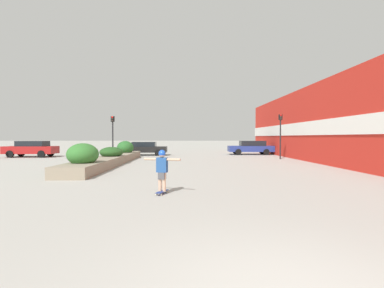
{
  "coord_description": "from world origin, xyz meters",
  "views": [
    {
      "loc": [
        -1.19,
        -3.34,
        1.85
      ],
      "look_at": [
        -0.85,
        15.32,
        1.42
      ],
      "focal_mm": 28.0,
      "sensor_mm": 36.0,
      "label": 1
    }
  ],
  "objects_px": {
    "traffic_light_left": "(113,130)",
    "traffic_light_right": "(280,129)",
    "skateboard": "(162,192)",
    "car_center_left": "(146,148)",
    "car_rightmost": "(382,148)",
    "car_leftmost": "(31,149)",
    "skateboarder": "(162,166)",
    "car_center_right": "(251,147)"
  },
  "relations": [
    {
      "from": "traffic_light_left",
      "to": "traffic_light_right",
      "type": "xyz_separation_m",
      "value": [
        13.96,
        0.18,
        0.1
      ]
    },
    {
      "from": "skateboard",
      "to": "car_center_left",
      "type": "xyz_separation_m",
      "value": [
        -3.39,
        20.87,
        0.65
      ]
    },
    {
      "from": "car_center_left",
      "to": "traffic_light_right",
      "type": "xyz_separation_m",
      "value": [
        12.06,
        -5.62,
        1.8
      ]
    },
    {
      "from": "car_rightmost",
      "to": "traffic_light_right",
      "type": "xyz_separation_m",
      "value": [
        -11.11,
        -3.68,
        1.73
      ]
    },
    {
      "from": "car_leftmost",
      "to": "traffic_light_left",
      "type": "relative_size",
      "value": 1.26
    },
    {
      "from": "skateboarder",
      "to": "car_center_right",
      "type": "bearing_deg",
      "value": 88.98
    },
    {
      "from": "car_center_left",
      "to": "traffic_light_right",
      "type": "distance_m",
      "value": 13.43
    },
    {
      "from": "skateboard",
      "to": "car_center_right",
      "type": "distance_m",
      "value": 23.13
    },
    {
      "from": "skateboarder",
      "to": "traffic_light_left",
      "type": "xyz_separation_m",
      "value": [
        -5.29,
        15.07,
        1.51
      ]
    },
    {
      "from": "car_leftmost",
      "to": "car_center_right",
      "type": "distance_m",
      "value": 21.51
    },
    {
      "from": "skateboard",
      "to": "car_leftmost",
      "type": "bearing_deg",
      "value": 144.89
    },
    {
      "from": "car_center_right",
      "to": "traffic_light_right",
      "type": "bearing_deg",
      "value": -171.01
    },
    {
      "from": "car_center_left",
      "to": "skateboard",
      "type": "bearing_deg",
      "value": 9.24
    },
    {
      "from": "skateboarder",
      "to": "car_center_right",
      "type": "distance_m",
      "value": 23.12
    },
    {
      "from": "car_center_right",
      "to": "traffic_light_right",
      "type": "distance_m",
      "value": 6.88
    },
    {
      "from": "car_rightmost",
      "to": "car_center_left",
      "type": "bearing_deg",
      "value": -94.8
    },
    {
      "from": "car_center_left",
      "to": "traffic_light_left",
      "type": "relative_size",
      "value": 1.19
    },
    {
      "from": "car_rightmost",
      "to": "traffic_light_left",
      "type": "distance_m",
      "value": 25.41
    },
    {
      "from": "skateboard",
      "to": "car_rightmost",
      "type": "relative_size",
      "value": 0.19
    },
    {
      "from": "car_leftmost",
      "to": "skateboard",
      "type": "bearing_deg",
      "value": -143.35
    },
    {
      "from": "car_center_right",
      "to": "car_rightmost",
      "type": "relative_size",
      "value": 1.2
    },
    {
      "from": "traffic_light_left",
      "to": "car_center_left",
      "type": "bearing_deg",
      "value": 71.9
    },
    {
      "from": "car_leftmost",
      "to": "car_center_left",
      "type": "distance_m",
      "value": 10.52
    },
    {
      "from": "car_center_left",
      "to": "traffic_light_left",
      "type": "distance_m",
      "value": 6.34
    },
    {
      "from": "car_rightmost",
      "to": "traffic_light_right",
      "type": "bearing_deg",
      "value": -71.68
    },
    {
      "from": "skateboard",
      "to": "skateboarder",
      "type": "height_order",
      "value": "skateboarder"
    },
    {
      "from": "traffic_light_right",
      "to": "car_center_right",
      "type": "bearing_deg",
      "value": 98.99
    },
    {
      "from": "skateboard",
      "to": "traffic_light_left",
      "type": "height_order",
      "value": "traffic_light_left"
    },
    {
      "from": "car_leftmost",
      "to": "car_rightmost",
      "type": "bearing_deg",
      "value": -88.85
    },
    {
      "from": "car_rightmost",
      "to": "skateboard",
      "type": "bearing_deg",
      "value": -46.25
    },
    {
      "from": "car_rightmost",
      "to": "car_center_right",
      "type": "bearing_deg",
      "value": -103.4
    },
    {
      "from": "traffic_light_left",
      "to": "skateboard",
      "type": "bearing_deg",
      "value": -70.65
    },
    {
      "from": "traffic_light_left",
      "to": "car_leftmost",
      "type": "bearing_deg",
      "value": 158.96
    },
    {
      "from": "skateboard",
      "to": "skateboarder",
      "type": "bearing_deg",
      "value": -71.76
    },
    {
      "from": "car_center_right",
      "to": "traffic_light_left",
      "type": "xyz_separation_m",
      "value": [
        -12.92,
        -6.75,
        1.66
      ]
    },
    {
      "from": "skateboarder",
      "to": "car_center_left",
      "type": "height_order",
      "value": "skateboarder"
    },
    {
      "from": "traffic_light_left",
      "to": "traffic_light_right",
      "type": "bearing_deg",
      "value": 0.74
    },
    {
      "from": "car_leftmost",
      "to": "traffic_light_left",
      "type": "xyz_separation_m",
      "value": [
        8.29,
        -3.19,
        1.63
      ]
    },
    {
      "from": "car_rightmost",
      "to": "traffic_light_right",
      "type": "height_order",
      "value": "traffic_light_right"
    },
    {
      "from": "car_center_right",
      "to": "car_rightmost",
      "type": "xyz_separation_m",
      "value": [
        12.15,
        -2.9,
        0.03
      ]
    },
    {
      "from": "skateboarder",
      "to": "traffic_light_right",
      "type": "relative_size",
      "value": 0.36
    },
    {
      "from": "traffic_light_left",
      "to": "car_rightmost",
      "type": "bearing_deg",
      "value": 8.75
    }
  ]
}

